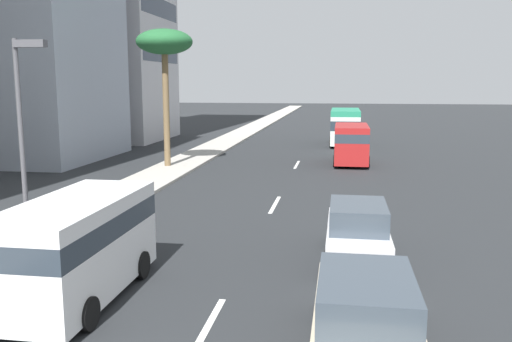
{
  "coord_description": "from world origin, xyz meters",
  "views": [
    {
      "loc": [
        -5.78,
        -2.67,
        5.09
      ],
      "look_at": [
        15.95,
        0.75,
        1.49
      ],
      "focal_mm": 37.88,
      "sensor_mm": 36.0,
      "label": 1
    }
  ],
  "objects_px": {
    "van_fourth": "(77,243)",
    "car_fifth": "(365,319)",
    "palm_tree": "(164,46)",
    "street_lamp": "(24,123)",
    "van_second": "(351,142)",
    "car_lead": "(357,233)",
    "minibus_third": "(345,125)"
  },
  "relations": [
    {
      "from": "van_fourth",
      "to": "car_lead",
      "type": "bearing_deg",
      "value": 120.65
    },
    {
      "from": "minibus_third",
      "to": "street_lamp",
      "type": "distance_m",
      "value": 32.71
    },
    {
      "from": "van_second",
      "to": "van_fourth",
      "type": "bearing_deg",
      "value": 163.67
    },
    {
      "from": "palm_tree",
      "to": "street_lamp",
      "type": "height_order",
      "value": "palm_tree"
    },
    {
      "from": "palm_tree",
      "to": "van_fourth",
      "type": "bearing_deg",
      "value": -167.8
    },
    {
      "from": "van_fourth",
      "to": "car_fifth",
      "type": "xyz_separation_m",
      "value": [
        -1.86,
        -6.59,
        -0.59
      ]
    },
    {
      "from": "car_lead",
      "to": "car_fifth",
      "type": "relative_size",
      "value": 0.91
    },
    {
      "from": "car_lead",
      "to": "palm_tree",
      "type": "relative_size",
      "value": 0.54
    },
    {
      "from": "van_second",
      "to": "palm_tree",
      "type": "xyz_separation_m",
      "value": [
        -3.42,
        10.96,
        5.83
      ]
    },
    {
      "from": "car_lead",
      "to": "street_lamp",
      "type": "bearing_deg",
      "value": 99.22
    },
    {
      "from": "car_lead",
      "to": "minibus_third",
      "type": "xyz_separation_m",
      "value": [
        29.84,
        0.2,
        0.81
      ]
    },
    {
      "from": "van_second",
      "to": "car_lead",
      "type": "bearing_deg",
      "value": 179.63
    },
    {
      "from": "van_second",
      "to": "van_fourth",
      "type": "distance_m",
      "value": 23.93
    },
    {
      "from": "minibus_third",
      "to": "car_fifth",
      "type": "relative_size",
      "value": 1.42
    },
    {
      "from": "car_fifth",
      "to": "palm_tree",
      "type": "distance_m",
      "value": 24.84
    },
    {
      "from": "van_second",
      "to": "palm_tree",
      "type": "relative_size",
      "value": 0.61
    },
    {
      "from": "car_fifth",
      "to": "van_second",
      "type": "bearing_deg",
      "value": -0.34
    },
    {
      "from": "car_lead",
      "to": "street_lamp",
      "type": "xyz_separation_m",
      "value": [
        -1.5,
        9.27,
        3.19
      ]
    },
    {
      "from": "car_lead",
      "to": "minibus_third",
      "type": "bearing_deg",
      "value": 0.39
    },
    {
      "from": "van_second",
      "to": "street_lamp",
      "type": "distance_m",
      "value": 22.75
    },
    {
      "from": "palm_tree",
      "to": "car_lead",
      "type": "bearing_deg",
      "value": -145.28
    },
    {
      "from": "van_fourth",
      "to": "palm_tree",
      "type": "distance_m",
      "value": 20.84
    },
    {
      "from": "car_lead",
      "to": "van_fourth",
      "type": "xyz_separation_m",
      "value": [
        -3.92,
        6.61,
        0.58
      ]
    },
    {
      "from": "street_lamp",
      "to": "car_fifth",
      "type": "bearing_deg",
      "value": -114.78
    },
    {
      "from": "car_lead",
      "to": "palm_tree",
      "type": "height_order",
      "value": "palm_tree"
    },
    {
      "from": "car_lead",
      "to": "van_second",
      "type": "height_order",
      "value": "van_second"
    },
    {
      "from": "van_second",
      "to": "car_fifth",
      "type": "bearing_deg",
      "value": 179.66
    },
    {
      "from": "car_lead",
      "to": "street_lamp",
      "type": "distance_m",
      "value": 9.92
    },
    {
      "from": "van_fourth",
      "to": "car_fifth",
      "type": "distance_m",
      "value": 6.87
    },
    {
      "from": "van_second",
      "to": "car_fifth",
      "type": "relative_size",
      "value": 1.03
    },
    {
      "from": "palm_tree",
      "to": "street_lamp",
      "type": "bearing_deg",
      "value": -174.78
    },
    {
      "from": "van_fourth",
      "to": "street_lamp",
      "type": "height_order",
      "value": "street_lamp"
    }
  ]
}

